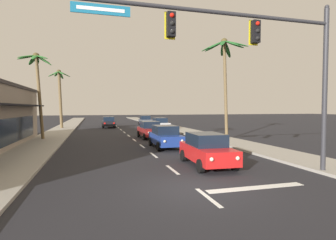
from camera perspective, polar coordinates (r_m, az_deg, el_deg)
ground_plane at (r=10.48m, az=5.89°, el=-14.09°), size 220.00×220.00×0.00m
sidewalk_right at (r=31.65m, az=5.82°, el=-2.79°), size 3.20×110.00×0.14m
sidewalk_left at (r=29.78m, az=-23.45°, el=-3.32°), size 3.20×110.00×0.14m
lane_markings at (r=28.83m, az=-7.21°, el=-3.45°), size 4.28×86.34×0.01m
traffic_signal_mast at (r=12.29m, az=18.91°, el=13.78°), size 11.10×0.41×7.65m
sedan_lead_at_stop_bar at (r=14.22m, az=8.19°, el=-6.15°), size 2.10×4.51×1.68m
sedan_third_in_queue at (r=20.39m, az=-0.56°, el=-3.50°), size 1.97×4.46×1.68m
sedan_fifth_in_queue at (r=26.96m, az=-3.87°, el=-2.04°), size 2.07×4.50×1.68m
sedan_oncoming_far at (r=42.45m, az=-12.47°, el=-0.43°), size 1.95×4.45×1.68m
sedan_parked_nearest_kerb at (r=47.23m, az=-4.86°, el=-0.08°), size 2.02×4.48×1.68m
sedan_parked_mid_kerb at (r=36.72m, az=-1.67°, el=-0.82°), size 1.96×4.46×1.68m
palm_left_second at (r=27.93m, az=-25.94°, el=8.77°), size 3.09×3.19×8.10m
palm_left_third at (r=42.01m, az=-21.95°, el=5.84°), size 3.12×3.12×8.54m
palm_right_second at (r=26.36m, az=11.92°, el=12.05°), size 4.28×4.16×9.54m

